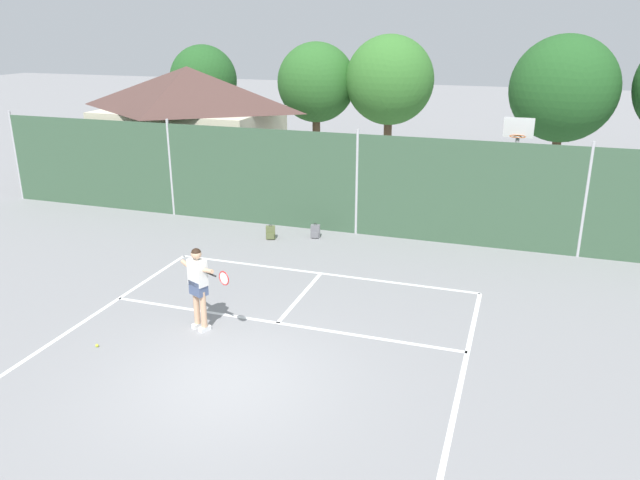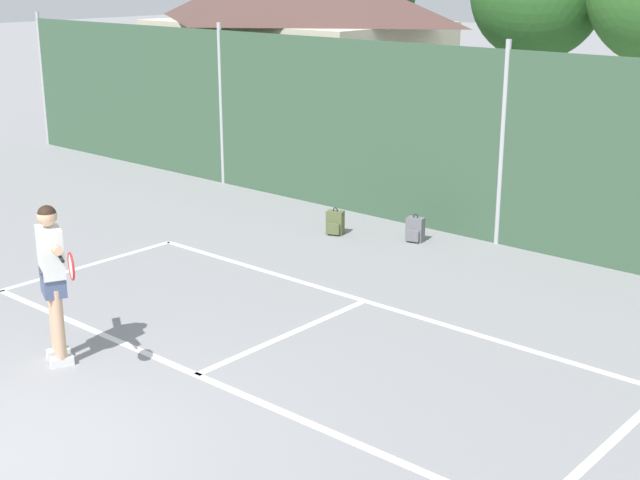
% 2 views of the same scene
% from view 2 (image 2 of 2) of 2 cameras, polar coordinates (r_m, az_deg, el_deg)
% --- Properties ---
extents(court_markings, '(8.30, 11.10, 0.01)m').
position_cam_2_polar(court_markings, '(9.16, -16.68, -12.01)').
color(court_markings, white).
rests_on(court_markings, ground).
extents(chainlink_fence, '(26.09, 0.09, 3.27)m').
position_cam_2_polar(chainlink_fence, '(14.52, 11.57, 5.71)').
color(chainlink_fence, '#38563D').
rests_on(chainlink_fence, ground).
extents(clubhouse_building, '(6.91, 4.79, 4.70)m').
position_cam_2_polar(clubhouse_building, '(21.90, -1.53, 12.09)').
color(clubhouse_building, beige).
rests_on(clubhouse_building, ground).
extents(tennis_player, '(1.37, 0.55, 1.85)m').
position_cam_2_polar(tennis_player, '(10.36, -16.73, -1.86)').
color(tennis_player, silver).
rests_on(tennis_player, ground).
extents(backpack_olive, '(0.33, 0.32, 0.46)m').
position_cam_2_polar(backpack_olive, '(15.05, 0.97, 1.09)').
color(backpack_olive, '#566038').
rests_on(backpack_olive, ground).
extents(backpack_grey, '(0.31, 0.29, 0.46)m').
position_cam_2_polar(backpack_grey, '(14.74, 6.09, 0.64)').
color(backpack_grey, slate).
rests_on(backpack_grey, ground).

